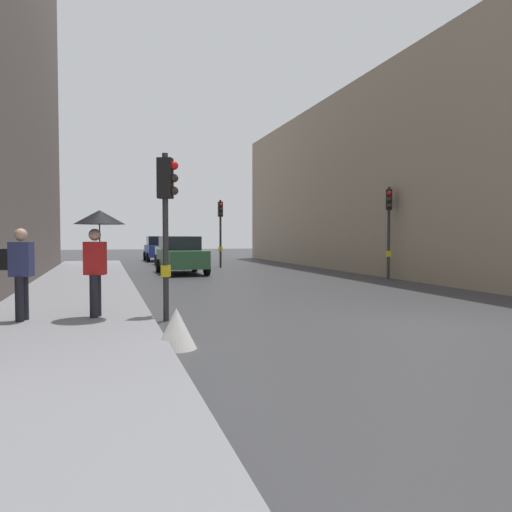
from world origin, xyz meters
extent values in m
plane|color=#38383A|center=(0.00, 0.00, 0.00)|extent=(120.00, 120.00, 0.00)
cube|color=gray|center=(-6.99, 6.00, 0.08)|extent=(3.40, 40.00, 0.16)
cube|color=gray|center=(11.29, 13.85, 4.60)|extent=(12.00, 33.86, 9.21)
cylinder|color=#2D2D2D|center=(4.99, 9.74, 1.90)|extent=(0.12, 0.12, 3.79)
cube|color=black|center=(4.99, 9.74, 3.27)|extent=(0.35, 0.38, 0.84)
cube|color=yellow|center=(4.99, 9.74, 1.05)|extent=(0.25, 0.23, 0.24)
sphere|color=red|center=(4.91, 9.57, 3.53)|extent=(0.18, 0.18, 0.18)
sphere|color=#2D231E|center=(4.91, 9.57, 3.27)|extent=(0.18, 0.18, 0.18)
sphere|color=#2D231E|center=(4.91, 9.57, 3.01)|extent=(0.18, 0.18, 0.18)
cylinder|color=#2D2D2D|center=(0.06, 19.28, 1.90)|extent=(0.12, 0.12, 3.81)
cube|color=black|center=(0.06, 19.28, 3.29)|extent=(0.24, 0.30, 0.84)
cube|color=yellow|center=(0.06, 19.28, 1.05)|extent=(0.20, 0.16, 0.24)
sphere|color=red|center=(0.06, 19.09, 3.55)|extent=(0.18, 0.18, 0.18)
sphere|color=#2D231E|center=(0.06, 19.09, 3.29)|extent=(0.18, 0.18, 0.18)
sphere|color=#2D231E|center=(0.06, 19.09, 3.03)|extent=(0.18, 0.18, 0.18)
cylinder|color=#2D2D2D|center=(-4.99, 2.07, 1.75)|extent=(0.12, 0.12, 3.51)
cube|color=black|center=(-4.99, 2.07, 2.99)|extent=(0.37, 0.34, 0.84)
cube|color=yellow|center=(-4.99, 2.07, 1.05)|extent=(0.22, 0.25, 0.24)
sphere|color=red|center=(-4.82, 1.99, 3.25)|extent=(0.18, 0.18, 0.18)
sphere|color=#2D231E|center=(-4.82, 1.99, 2.99)|extent=(0.18, 0.18, 0.18)
sphere|color=#2D231E|center=(-4.82, 1.99, 2.73)|extent=(0.18, 0.18, 0.18)
cube|color=silver|center=(-2.17, 21.56, 0.72)|extent=(2.03, 4.29, 0.80)
cube|color=black|center=(-2.18, 21.81, 1.44)|extent=(1.71, 2.09, 0.64)
cylinder|color=black|center=(-1.20, 20.26, 0.32)|extent=(0.26, 0.65, 0.64)
cylinder|color=black|center=(-2.99, 20.17, 0.32)|extent=(0.26, 0.65, 0.64)
cylinder|color=black|center=(-1.35, 22.96, 0.32)|extent=(0.26, 0.65, 0.64)
cylinder|color=black|center=(-3.14, 22.86, 0.32)|extent=(0.26, 0.65, 0.64)
cube|color=navy|center=(-2.49, 27.85, 0.72)|extent=(1.80, 4.20, 0.80)
cube|color=black|center=(-2.49, 28.10, 1.44)|extent=(1.60, 2.00, 0.64)
cylinder|color=black|center=(-1.58, 26.50, 0.32)|extent=(0.22, 0.64, 0.64)
cylinder|color=black|center=(-3.38, 26.50, 0.32)|extent=(0.22, 0.64, 0.64)
cylinder|color=black|center=(-1.59, 29.20, 0.32)|extent=(0.22, 0.64, 0.64)
cylinder|color=black|center=(-3.39, 29.20, 0.32)|extent=(0.22, 0.64, 0.64)
cube|color=#2D6038|center=(-2.74, 15.18, 0.72)|extent=(1.94, 4.26, 0.80)
cube|color=black|center=(-2.75, 15.43, 1.44)|extent=(1.67, 2.05, 0.64)
cylinder|color=black|center=(-1.80, 13.86, 0.32)|extent=(0.24, 0.65, 0.64)
cylinder|color=black|center=(-3.60, 13.80, 0.32)|extent=(0.24, 0.65, 0.64)
cylinder|color=black|center=(-1.89, 16.56, 0.32)|extent=(0.24, 0.65, 0.64)
cylinder|color=black|center=(-3.69, 16.50, 0.32)|extent=(0.24, 0.65, 0.64)
cylinder|color=black|center=(-6.37, 2.08, 0.58)|extent=(0.16, 0.16, 0.85)
cylinder|color=black|center=(-6.43, 1.89, 0.58)|extent=(0.16, 0.16, 0.85)
cube|color=red|center=(-6.40, 1.99, 1.34)|extent=(0.46, 0.37, 0.66)
sphere|color=tan|center=(-6.40, 1.99, 1.81)|extent=(0.24, 0.24, 0.24)
cylinder|color=black|center=(-6.31, 1.95, 1.59)|extent=(0.02, 0.02, 0.90)
cone|color=black|center=(-6.31, 1.95, 2.16)|extent=(1.00, 1.00, 0.28)
cylinder|color=black|center=(-7.72, 2.02, 0.58)|extent=(0.16, 0.16, 0.85)
cylinder|color=black|center=(-7.78, 1.83, 0.58)|extent=(0.16, 0.16, 0.85)
cube|color=navy|center=(-7.75, 1.93, 1.34)|extent=(0.46, 0.36, 0.66)
sphere|color=tan|center=(-7.75, 1.93, 1.81)|extent=(0.24, 0.24, 0.24)
cube|color=black|center=(-8.03, 2.01, 1.34)|extent=(0.27, 0.33, 0.40)
cone|color=silver|center=(-5.14, -0.64, 0.33)|extent=(0.64, 0.64, 0.65)
camera|label=1|loc=(-6.21, -8.58, 1.79)|focal=35.42mm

